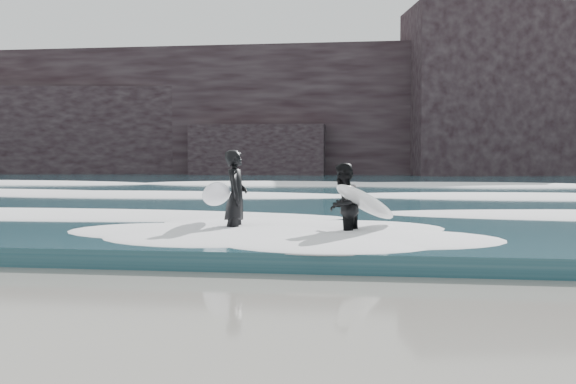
# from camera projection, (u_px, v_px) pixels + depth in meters

# --- Properties ---
(ground) EXTENTS (120.00, 120.00, 0.00)m
(ground) POSITION_uv_depth(u_px,v_px,m) (316.00, 336.00, 5.88)
(ground) COLOR olive
(ground) RESTS_ON ground
(sea) EXTENTS (90.00, 52.00, 0.30)m
(sea) POSITION_uv_depth(u_px,v_px,m) (363.00, 184.00, 34.58)
(sea) COLOR #1F4550
(sea) RESTS_ON ground
(headland) EXTENTS (70.00, 9.00, 10.00)m
(headland) POSITION_uv_depth(u_px,v_px,m) (367.00, 115.00, 51.14)
(headland) COLOR black
(headland) RESTS_ON ground
(foam_near) EXTENTS (60.00, 3.20, 0.20)m
(foam_near) POSITION_uv_depth(u_px,v_px,m) (351.00, 211.00, 14.77)
(foam_near) COLOR white
(foam_near) RESTS_ON sea
(foam_mid) EXTENTS (60.00, 4.00, 0.24)m
(foam_mid) POSITION_uv_depth(u_px,v_px,m) (358.00, 193.00, 21.70)
(foam_mid) COLOR white
(foam_mid) RESTS_ON sea
(foam_far) EXTENTS (60.00, 4.80, 0.30)m
(foam_far) POSITION_uv_depth(u_px,v_px,m) (362.00, 182.00, 30.61)
(foam_far) COLOR white
(foam_far) RESTS_ON sea
(surfer_left) EXTENTS (1.16, 1.98, 1.78)m
(surfer_left) POSITION_uv_depth(u_px,v_px,m) (232.00, 197.00, 12.09)
(surfer_left) COLOR black
(surfer_left) RESTS_ON ground
(surfer_right) EXTENTS (1.51, 2.27, 1.54)m
(surfer_right) POSITION_uv_depth(u_px,v_px,m) (348.00, 205.00, 11.42)
(surfer_right) COLOR black
(surfer_right) RESTS_ON ground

